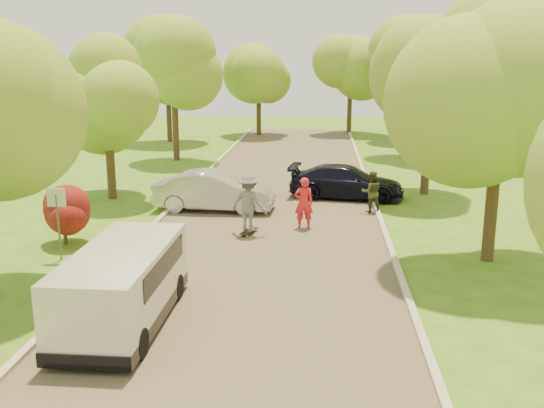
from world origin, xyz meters
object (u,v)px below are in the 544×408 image
(street_sign, at_px, (57,209))
(silver_sedan, at_px, (214,191))
(dark_sedan, at_px, (346,182))
(person_olive, at_px, (371,192))
(minivan, at_px, (123,285))
(person_striped, at_px, (304,203))
(skateboarder, at_px, (249,203))
(longboard, at_px, (249,231))

(street_sign, height_order, silver_sedan, street_sign)
(dark_sedan, xyz_separation_m, person_olive, (0.86, -2.40, 0.11))
(street_sign, height_order, minivan, street_sign)
(minivan, bearing_deg, dark_sedan, 67.76)
(street_sign, xyz_separation_m, person_striped, (7.07, 4.01, -0.65))
(person_olive, bearing_deg, dark_sedan, -77.81)
(street_sign, relative_size, person_striped, 1.19)
(dark_sedan, bearing_deg, minivan, 165.32)
(minivan, bearing_deg, street_sign, 128.70)
(dark_sedan, xyz_separation_m, person_striped, (-1.67, -4.87, 0.21))
(street_sign, bearing_deg, skateboarder, 30.60)
(person_olive, bearing_deg, silver_sedan, -6.03)
(street_sign, distance_m, skateboarder, 6.11)
(skateboarder, bearing_deg, person_striped, -135.59)
(dark_sedan, bearing_deg, skateboarder, 156.78)
(street_sign, height_order, longboard, street_sign)
(street_sign, distance_m, minivan, 5.36)
(person_olive, bearing_deg, person_striped, 36.69)
(skateboarder, bearing_deg, silver_sedan, -43.47)
(silver_sedan, distance_m, skateboarder, 3.67)
(skateboarder, bearing_deg, person_olive, -124.24)
(person_striped, distance_m, person_olive, 3.54)
(minivan, xyz_separation_m, person_olive, (6.30, 10.65, -0.11))
(silver_sedan, height_order, skateboarder, skateboarder)
(longboard, bearing_deg, dark_sedan, -103.15)
(minivan, relative_size, silver_sedan, 1.01)
(minivan, height_order, silver_sedan, minivan)
(skateboarder, xyz_separation_m, person_striped, (1.82, 0.91, -0.20))
(minivan, relative_size, skateboarder, 2.40)
(minivan, bearing_deg, person_striped, 65.64)
(minivan, relative_size, person_olive, 2.90)
(minivan, height_order, person_striped, person_striped)
(minivan, distance_m, silver_sedan, 10.49)
(minivan, distance_m, person_olive, 12.37)
(skateboarder, distance_m, person_striped, 2.05)
(silver_sedan, distance_m, dark_sedan, 5.83)
(street_sign, xyz_separation_m, person_olive, (9.60, 6.48, -0.75))
(silver_sedan, relative_size, person_striped, 2.56)
(dark_sedan, relative_size, person_striped, 2.66)
(silver_sedan, xyz_separation_m, longboard, (1.74, -3.21, -0.66))
(dark_sedan, xyz_separation_m, skateboarder, (-3.49, -5.78, 0.40))
(person_striped, bearing_deg, minivan, 55.85)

